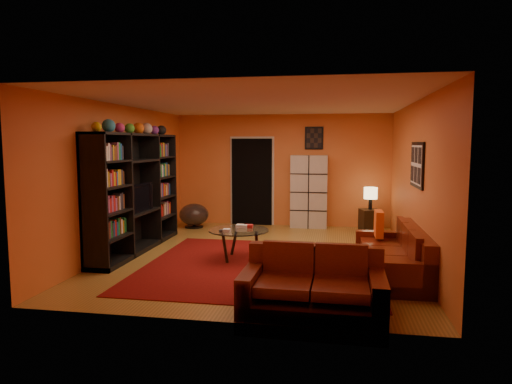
% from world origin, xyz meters
% --- Properties ---
extents(floor, '(6.00, 6.00, 0.00)m').
position_xyz_m(floor, '(0.00, 0.00, 0.00)').
color(floor, olive).
rests_on(floor, ground).
extents(ceiling, '(6.00, 6.00, 0.00)m').
position_xyz_m(ceiling, '(0.00, 0.00, 2.60)').
color(ceiling, white).
rests_on(ceiling, wall_back).
extents(wall_back, '(6.00, 0.00, 6.00)m').
position_xyz_m(wall_back, '(0.00, 3.00, 1.30)').
color(wall_back, orange).
rests_on(wall_back, floor).
extents(wall_front, '(6.00, 0.00, 6.00)m').
position_xyz_m(wall_front, '(0.00, -3.00, 1.30)').
color(wall_front, orange).
rests_on(wall_front, floor).
extents(wall_left, '(0.00, 6.00, 6.00)m').
position_xyz_m(wall_left, '(-2.50, 0.00, 1.30)').
color(wall_left, orange).
rests_on(wall_left, floor).
extents(wall_right, '(0.00, 6.00, 6.00)m').
position_xyz_m(wall_right, '(2.50, 0.00, 1.30)').
color(wall_right, orange).
rests_on(wall_right, floor).
extents(rug, '(3.60, 3.60, 0.01)m').
position_xyz_m(rug, '(0.10, -0.70, 0.01)').
color(rug, '#550909').
rests_on(rug, floor).
extents(doorway, '(0.95, 0.10, 2.04)m').
position_xyz_m(doorway, '(-0.70, 2.96, 1.02)').
color(doorway, black).
rests_on(doorway, floor).
extents(wall_art_right, '(0.03, 1.00, 0.70)m').
position_xyz_m(wall_art_right, '(2.48, -0.30, 1.60)').
color(wall_art_right, black).
rests_on(wall_art_right, wall_right).
extents(wall_art_back, '(0.42, 0.03, 0.52)m').
position_xyz_m(wall_art_back, '(0.75, 2.98, 2.05)').
color(wall_art_back, black).
rests_on(wall_art_back, wall_back).
extents(entertainment_unit, '(0.45, 3.00, 2.10)m').
position_xyz_m(entertainment_unit, '(-2.27, 0.00, 1.05)').
color(entertainment_unit, black).
rests_on(entertainment_unit, floor).
extents(tv, '(0.87, 0.11, 0.50)m').
position_xyz_m(tv, '(-2.23, -0.08, 0.97)').
color(tv, black).
rests_on(tv, entertainment_unit).
extents(sofa, '(0.90, 2.19, 0.85)m').
position_xyz_m(sofa, '(2.14, -0.86, 0.29)').
color(sofa, '#53150B').
rests_on(sofa, rug).
extents(loveseat, '(1.65, 1.01, 0.85)m').
position_xyz_m(loveseat, '(1.00, -2.41, 0.28)').
color(loveseat, '#53150B').
rests_on(loveseat, rug).
extents(throw_pillow, '(0.12, 0.42, 0.42)m').
position_xyz_m(throw_pillow, '(1.95, -0.11, 0.63)').
color(throw_pillow, '#FF5F1C').
rests_on(throw_pillow, sofa).
extents(coffee_table, '(1.00, 1.00, 0.50)m').
position_xyz_m(coffee_table, '(-0.32, -0.36, 0.46)').
color(coffee_table, silver).
rests_on(coffee_table, floor).
extents(storage_cabinet, '(0.83, 0.38, 1.66)m').
position_xyz_m(storage_cabinet, '(0.66, 2.80, 0.83)').
color(storage_cabinet, '#B9B3AA').
rests_on(storage_cabinet, floor).
extents(bowl_chair, '(0.67, 0.67, 0.55)m').
position_xyz_m(bowl_chair, '(-1.94, 2.33, 0.29)').
color(bowl_chair, black).
rests_on(bowl_chair, floor).
extents(side_table, '(0.49, 0.49, 0.50)m').
position_xyz_m(side_table, '(2.01, 2.46, 0.25)').
color(side_table, black).
rests_on(side_table, floor).
extents(table_lamp, '(0.29, 0.29, 0.48)m').
position_xyz_m(table_lamp, '(2.01, 2.46, 0.84)').
color(table_lamp, black).
rests_on(table_lamp, side_table).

